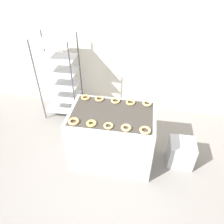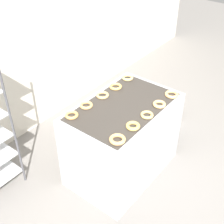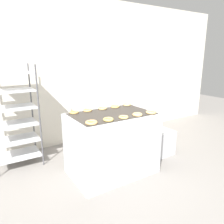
{
  "view_description": "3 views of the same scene",
  "coord_description": "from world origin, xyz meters",
  "px_view_note": "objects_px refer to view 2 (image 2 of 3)",
  "views": [
    {
      "loc": [
        0.38,
        -1.71,
        2.83
      ],
      "look_at": [
        0.0,
        0.65,
        0.95
      ],
      "focal_mm": 35.0,
      "sensor_mm": 36.0,
      "label": 1
    },
    {
      "loc": [
        -2.15,
        -0.87,
        2.77
      ],
      "look_at": [
        0.0,
        0.8,
        0.78
      ],
      "focal_mm": 50.0,
      "sensor_mm": 36.0,
      "label": 2
    },
    {
      "loc": [
        -1.61,
        -1.9,
        1.74
      ],
      "look_at": [
        0.0,
        0.65,
        0.95
      ],
      "focal_mm": 35.0,
      "sensor_mm": 36.0,
      "label": 3
    }
  ],
  "objects_px": {
    "donut_near_right": "(159,104)",
    "donut_far_right": "(116,87)",
    "donut_far_rightmost": "(128,78)",
    "donut_near_leftmost": "(117,139)",
    "donut_near_rightmost": "(172,94)",
    "donut_far_left": "(86,105)",
    "glaze_bin": "(164,110)",
    "fryer_machine": "(123,140)",
    "donut_near_center": "(147,115)",
    "donut_far_leftmost": "(72,115)",
    "donut_far_center": "(102,95)",
    "donut_near_left": "(133,126)"
  },
  "relations": [
    {
      "from": "donut_near_leftmost",
      "to": "donut_far_center",
      "type": "bearing_deg",
      "value": 49.67
    },
    {
      "from": "fryer_machine",
      "to": "donut_near_right",
      "type": "distance_m",
      "value": 0.61
    },
    {
      "from": "donut_far_rightmost",
      "to": "donut_far_right",
      "type": "bearing_deg",
      "value": -177.64
    },
    {
      "from": "fryer_machine",
      "to": "donut_near_rightmost",
      "type": "distance_m",
      "value": 0.74
    },
    {
      "from": "donut_near_rightmost",
      "to": "donut_far_left",
      "type": "relative_size",
      "value": 1.09
    },
    {
      "from": "donut_near_leftmost",
      "to": "donut_far_left",
      "type": "relative_size",
      "value": 1.1
    },
    {
      "from": "donut_near_left",
      "to": "donut_far_center",
      "type": "height_order",
      "value": "donut_near_left"
    },
    {
      "from": "donut_far_center",
      "to": "donut_far_rightmost",
      "type": "bearing_deg",
      "value": 0.54
    },
    {
      "from": "donut_far_center",
      "to": "fryer_machine",
      "type": "bearing_deg",
      "value": -91.12
    },
    {
      "from": "donut_near_center",
      "to": "donut_near_rightmost",
      "type": "distance_m",
      "value": 0.48
    },
    {
      "from": "glaze_bin",
      "to": "donut_near_center",
      "type": "distance_m",
      "value": 1.35
    },
    {
      "from": "donut_near_right",
      "to": "donut_far_center",
      "type": "xyz_separation_m",
      "value": [
        -0.22,
        0.57,
        -0.0
      ]
    },
    {
      "from": "donut_near_leftmost",
      "to": "glaze_bin",
      "type": "bearing_deg",
      "value": 12.46
    },
    {
      "from": "donut_far_left",
      "to": "donut_near_left",
      "type": "bearing_deg",
      "value": -88.79
    },
    {
      "from": "donut_far_leftmost",
      "to": "donut_far_center",
      "type": "distance_m",
      "value": 0.46
    },
    {
      "from": "donut_near_leftmost",
      "to": "donut_far_rightmost",
      "type": "xyz_separation_m",
      "value": [
        0.95,
        0.57,
        -0.0
      ]
    },
    {
      "from": "donut_far_right",
      "to": "donut_far_rightmost",
      "type": "height_order",
      "value": "donut_far_rightmost"
    },
    {
      "from": "donut_far_leftmost",
      "to": "donut_near_center",
      "type": "bearing_deg",
      "value": -52.06
    },
    {
      "from": "glaze_bin",
      "to": "donut_far_rightmost",
      "type": "distance_m",
      "value": 0.97
    },
    {
      "from": "donut_far_left",
      "to": "donut_far_center",
      "type": "bearing_deg",
      "value": -2.79
    },
    {
      "from": "donut_far_left",
      "to": "donut_far_rightmost",
      "type": "relative_size",
      "value": 1.01
    },
    {
      "from": "donut_near_right",
      "to": "donut_near_center",
      "type": "bearing_deg",
      "value": 179.26
    },
    {
      "from": "glaze_bin",
      "to": "donut_far_left",
      "type": "xyz_separation_m",
      "value": [
        -1.32,
        0.23,
        0.72
      ]
    },
    {
      "from": "donut_far_rightmost",
      "to": "donut_far_center",
      "type": "bearing_deg",
      "value": -179.46
    },
    {
      "from": "donut_near_center",
      "to": "donut_far_left",
      "type": "bearing_deg",
      "value": 112.38
    },
    {
      "from": "donut_near_right",
      "to": "donut_far_left",
      "type": "bearing_deg",
      "value": 128.9
    },
    {
      "from": "donut_near_center",
      "to": "donut_far_leftmost",
      "type": "relative_size",
      "value": 0.97
    },
    {
      "from": "donut_far_left",
      "to": "donut_far_rightmost",
      "type": "bearing_deg",
      "value": -0.61
    },
    {
      "from": "donut_far_left",
      "to": "donut_far_center",
      "type": "xyz_separation_m",
      "value": [
        0.25,
        -0.01,
        0.0
      ]
    },
    {
      "from": "donut_near_leftmost",
      "to": "donut_far_right",
      "type": "height_order",
      "value": "donut_near_leftmost"
    },
    {
      "from": "glaze_bin",
      "to": "donut_near_leftmost",
      "type": "height_order",
      "value": "donut_near_leftmost"
    },
    {
      "from": "donut_near_leftmost",
      "to": "donut_near_left",
      "type": "xyz_separation_m",
      "value": [
        0.24,
        -0.0,
        -0.0
      ]
    },
    {
      "from": "donut_near_leftmost",
      "to": "donut_far_right",
      "type": "relative_size",
      "value": 1.06
    },
    {
      "from": "fryer_machine",
      "to": "donut_far_left",
      "type": "height_order",
      "value": "donut_far_left"
    },
    {
      "from": "donut_near_left",
      "to": "donut_far_right",
      "type": "height_order",
      "value": "donut_near_left"
    },
    {
      "from": "donut_far_leftmost",
      "to": "donut_far_left",
      "type": "height_order",
      "value": "same"
    },
    {
      "from": "donut_near_right",
      "to": "donut_far_right",
      "type": "distance_m",
      "value": 0.57
    },
    {
      "from": "donut_near_left",
      "to": "donut_far_leftmost",
      "type": "relative_size",
      "value": 1.01
    },
    {
      "from": "donut_near_right",
      "to": "donut_far_leftmost",
      "type": "height_order",
      "value": "donut_near_right"
    },
    {
      "from": "donut_near_right",
      "to": "donut_far_rightmost",
      "type": "distance_m",
      "value": 0.63
    },
    {
      "from": "donut_near_right",
      "to": "donut_far_right",
      "type": "relative_size",
      "value": 0.97
    },
    {
      "from": "donut_far_right",
      "to": "glaze_bin",
      "type": "bearing_deg",
      "value": -14.14
    },
    {
      "from": "fryer_machine",
      "to": "donut_near_right",
      "type": "height_order",
      "value": "donut_near_right"
    },
    {
      "from": "donut_near_leftmost",
      "to": "donut_far_left",
      "type": "bearing_deg",
      "value": 68.26
    },
    {
      "from": "donut_far_left",
      "to": "donut_far_center",
      "type": "height_order",
      "value": "same"
    },
    {
      "from": "fryer_machine",
      "to": "glaze_bin",
      "type": "xyz_separation_m",
      "value": [
        1.08,
        0.07,
        -0.24
      ]
    },
    {
      "from": "donut_near_leftmost",
      "to": "donut_far_center",
      "type": "xyz_separation_m",
      "value": [
        0.48,
        0.56,
        -0.0
      ]
    },
    {
      "from": "donut_near_left",
      "to": "donut_near_rightmost",
      "type": "relative_size",
      "value": 0.9
    },
    {
      "from": "donut_near_left",
      "to": "donut_far_leftmost",
      "type": "bearing_deg",
      "value": 111.56
    },
    {
      "from": "donut_near_leftmost",
      "to": "donut_near_rightmost",
      "type": "xyz_separation_m",
      "value": [
        0.94,
        -0.02,
        -0.0
      ]
    }
  ]
}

